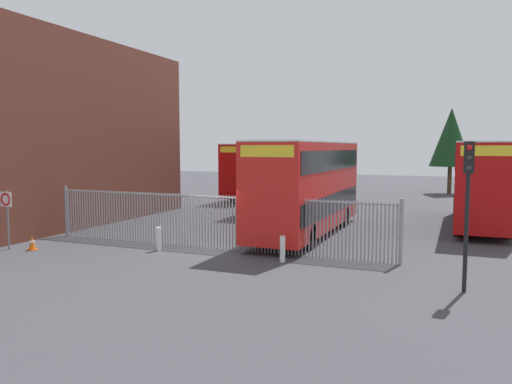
% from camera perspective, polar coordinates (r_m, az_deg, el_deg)
% --- Properties ---
extents(ground_plane, '(100.00, 100.00, 0.00)m').
position_cam_1_polar(ground_plane, '(27.63, 3.19, -3.44)').
color(ground_plane, '#3D3D42').
extents(depot_building_brick, '(7.97, 17.70, 9.82)m').
position_cam_1_polar(depot_building_brick, '(29.37, -24.74, 6.21)').
color(depot_building_brick, brown).
rests_on(depot_building_brick, ground).
extents(palisade_fence, '(15.35, 0.14, 2.35)m').
position_cam_1_polar(palisade_fence, '(20.35, -5.40, -3.20)').
color(palisade_fence, gray).
rests_on(palisade_fence, ground).
extents(double_decker_bus_near_gate, '(2.54, 10.81, 4.42)m').
position_cam_1_polar(double_decker_bus_near_gate, '(23.45, 6.03, 0.96)').
color(double_decker_bus_near_gate, red).
rests_on(double_decker_bus_near_gate, ground).
extents(double_decker_bus_behind_fence_left, '(2.54, 10.81, 4.42)m').
position_cam_1_polar(double_decker_bus_behind_fence_left, '(28.29, 24.64, 1.23)').
color(double_decker_bus_behind_fence_left, '#B70C0C').
rests_on(double_decker_bus_behind_fence_left, ground).
extents(double_decker_bus_behind_fence_right, '(2.54, 10.81, 4.42)m').
position_cam_1_polar(double_decker_bus_behind_fence_right, '(33.85, 3.97, 2.26)').
color(double_decker_bus_behind_fence_right, '#B70C0C').
rests_on(double_decker_bus_behind_fence_right, ground).
extents(double_decker_bus_far_back, '(2.54, 10.81, 4.42)m').
position_cam_1_polar(double_decker_bus_far_back, '(40.86, 0.61, 2.76)').
color(double_decker_bus_far_back, '#B70C0C').
rests_on(double_decker_bus_far_back, ground).
extents(bollard_near_left, '(0.20, 0.20, 0.95)m').
position_cam_1_polar(bollard_near_left, '(20.24, -11.19, -5.34)').
color(bollard_near_left, silver).
rests_on(bollard_near_left, ground).
extents(bollard_center_front, '(0.20, 0.20, 0.95)m').
position_cam_1_polar(bollard_center_front, '(17.91, 3.09, -6.62)').
color(bollard_center_front, silver).
rests_on(bollard_center_front, ground).
extents(traffic_cone_by_gate, '(0.34, 0.34, 0.59)m').
position_cam_1_polar(traffic_cone_by_gate, '(21.93, -24.49, -5.39)').
color(traffic_cone_by_gate, orange).
rests_on(traffic_cone_by_gate, ground).
extents(speed_limit_sign_post, '(0.60, 0.14, 2.40)m').
position_cam_1_polar(speed_limit_sign_post, '(22.31, -26.92, -1.45)').
color(speed_limit_sign_post, slate).
rests_on(speed_limit_sign_post, ground).
extents(traffic_light_kerbside, '(0.28, 0.33, 4.30)m').
position_cam_1_polar(traffic_light_kerbside, '(15.08, 23.33, 0.39)').
color(traffic_light_kerbside, black).
rests_on(traffic_light_kerbside, ground).
extents(tree_tall_back, '(3.61, 3.61, 7.64)m').
position_cam_1_polar(tree_tall_back, '(47.13, 21.65, 5.90)').
color(tree_tall_back, '#4C3823').
rests_on(tree_tall_back, ground).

